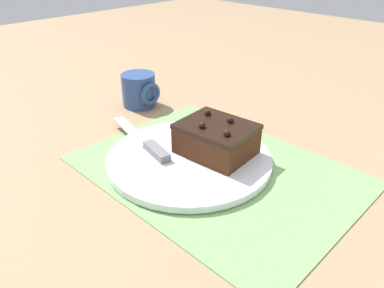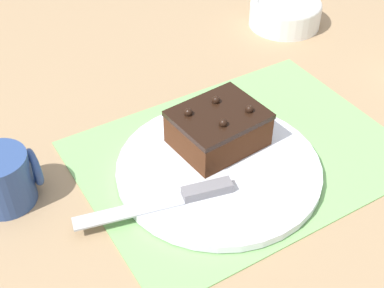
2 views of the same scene
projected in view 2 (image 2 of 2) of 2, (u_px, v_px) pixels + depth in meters
name	position (u px, v px, depth m)	size (l,w,h in m)	color
ground_plane	(240.00, 155.00, 0.79)	(3.00, 3.00, 0.00)	#9E7F5B
placemat_woven	(240.00, 154.00, 0.79)	(0.46, 0.34, 0.00)	#7AB266
cake_plate	(219.00, 168.00, 0.76)	(0.29, 0.29, 0.01)	white
chocolate_cake	(218.00, 128.00, 0.77)	(0.13, 0.11, 0.07)	#472614
serving_knife	(181.00, 197.00, 0.70)	(0.21, 0.07, 0.01)	slate
small_bowl	(285.00, 12.00, 1.08)	(0.14, 0.14, 0.05)	white
coffee_mug	(4.00, 179.00, 0.70)	(0.09, 0.08, 0.08)	navy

